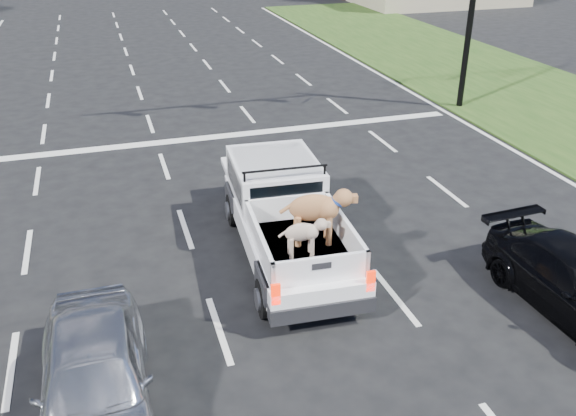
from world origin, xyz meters
name	(u,v)px	position (x,y,z in m)	size (l,w,h in m)	color
ground	(310,312)	(0.00, 0.00, 0.00)	(160.00, 160.00, 0.00)	black
road_markings	(233,178)	(0.00, 6.56, 0.01)	(17.75, 60.00, 0.01)	silver
pickup_truck	(286,214)	(0.21, 2.22, 0.95)	(2.32, 5.49, 2.02)	black
silver_sedan	(94,378)	(-3.86, -1.45, 0.69)	(1.64, 4.07, 1.39)	silver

